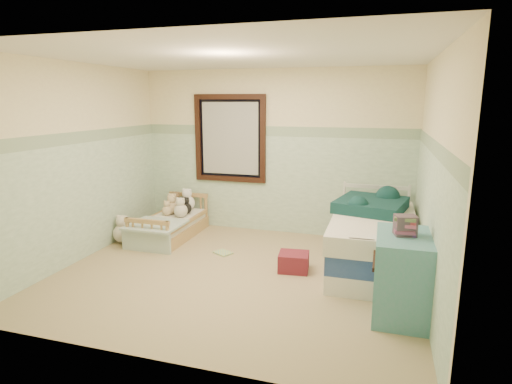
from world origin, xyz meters
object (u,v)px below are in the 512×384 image
(toddler_bed_frame, at_px, (171,231))
(floor_book, at_px, (223,253))
(twin_bed_frame, at_px, (372,259))
(plush_floor_tan, at_px, (136,236))
(red_pillow, at_px, (294,262))
(plush_floor_cream, at_px, (123,233))
(dresser, at_px, (401,275))

(toddler_bed_frame, height_order, floor_book, toddler_bed_frame)
(twin_bed_frame, height_order, floor_book, twin_bed_frame)
(plush_floor_tan, distance_m, twin_bed_frame, 3.31)
(toddler_bed_frame, distance_m, red_pillow, 2.19)
(plush_floor_cream, height_order, twin_bed_frame, plush_floor_cream)
(plush_floor_cream, bearing_deg, twin_bed_frame, 0.93)
(toddler_bed_frame, height_order, plush_floor_tan, plush_floor_tan)
(plush_floor_cream, bearing_deg, red_pillow, -6.72)
(plush_floor_cream, bearing_deg, floor_book, -0.24)
(twin_bed_frame, bearing_deg, plush_floor_cream, -179.07)
(plush_floor_tan, bearing_deg, twin_bed_frame, 0.52)
(twin_bed_frame, bearing_deg, dresser, -75.35)
(dresser, relative_size, floor_book, 3.41)
(twin_bed_frame, xyz_separation_m, red_pillow, (-0.91, -0.36, 0.00))
(red_pillow, bearing_deg, twin_bed_frame, 21.83)
(twin_bed_frame, xyz_separation_m, dresser, (0.29, -1.11, 0.29))
(plush_floor_tan, relative_size, twin_bed_frame, 0.12)
(dresser, height_order, floor_book, dresser)
(plush_floor_tan, height_order, red_pillow, plush_floor_tan)
(plush_floor_cream, bearing_deg, toddler_bed_frame, 39.85)
(red_pillow, bearing_deg, dresser, -32.09)
(plush_floor_cream, bearing_deg, dresser, -15.56)
(plush_floor_tan, height_order, twin_bed_frame, plush_floor_tan)
(plush_floor_tan, bearing_deg, dresser, -16.75)
(plush_floor_cream, relative_size, plush_floor_tan, 1.23)
(plush_floor_cream, distance_m, plush_floor_tan, 0.20)
(twin_bed_frame, bearing_deg, red_pillow, -158.17)
(plush_floor_cream, relative_size, red_pillow, 0.78)
(toddler_bed_frame, bearing_deg, floor_book, -23.69)
(plush_floor_cream, xyz_separation_m, floor_book, (1.56, -0.01, -0.13))
(toddler_bed_frame, relative_size, plush_floor_cream, 4.87)
(toddler_bed_frame, xyz_separation_m, plush_floor_cream, (-0.53, -0.44, 0.05))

